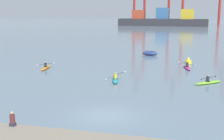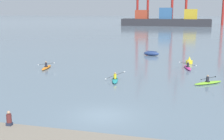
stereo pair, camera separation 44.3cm
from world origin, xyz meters
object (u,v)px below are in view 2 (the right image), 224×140
object	(u,v)px
container_barge	(166,20)
seated_onlooker	(9,119)
kayak_orange	(46,67)
kayak_magenta	(188,67)
kayak_teal	(115,79)
capsized_dinghy	(151,53)
channel_buoy	(189,61)
kayak_lime	(208,82)

from	to	relation	value
container_barge	seated_onlooker	world-z (taller)	container_barge
container_barge	kayak_orange	bearing A→B (deg)	-92.87
kayak_magenta	kayak_teal	size ratio (longest dim) A/B	1.00
kayak_orange	kayak_teal	size ratio (longest dim) A/B	1.00
capsized_dinghy	kayak_teal	size ratio (longest dim) A/B	0.81
capsized_dinghy	channel_buoy	size ratio (longest dim) A/B	2.78
kayak_lime	kayak_teal	distance (m)	9.46
kayak_magenta	kayak_orange	size ratio (longest dim) A/B	1.00
channel_buoy	kayak_magenta	size ratio (longest dim) A/B	0.29
kayak_magenta	kayak_lime	world-z (taller)	kayak_lime
container_barge	kayak_orange	size ratio (longest dim) A/B	12.24
kayak_lime	seated_onlooker	world-z (taller)	seated_onlooker
capsized_dinghy	channel_buoy	world-z (taller)	channel_buoy
kayak_lime	kayak_magenta	bearing A→B (deg)	104.76
kayak_teal	seated_onlooker	world-z (taller)	seated_onlooker
seated_onlooker	capsized_dinghy	bearing A→B (deg)	83.30
capsized_dinghy	kayak_magenta	size ratio (longest dim) A/B	0.81
kayak_lime	capsized_dinghy	bearing A→B (deg)	113.99
container_barge	kayak_teal	bearing A→B (deg)	-87.86
kayak_magenta	kayak_lime	bearing A→B (deg)	-75.24
channel_buoy	capsized_dinghy	bearing A→B (deg)	134.12
kayak_magenta	seated_onlooker	size ratio (longest dim) A/B	3.86
kayak_lime	container_barge	bearing A→B (deg)	96.70
kayak_orange	capsized_dinghy	bearing A→B (deg)	51.69
container_barge	kayak_orange	distance (m)	114.59
container_barge	seated_onlooker	bearing A→B (deg)	-89.23
container_barge	kayak_lime	bearing A→B (deg)	-83.30
capsized_dinghy	kayak_lime	bearing A→B (deg)	-66.01
capsized_dinghy	kayak_orange	world-z (taller)	kayak_orange
kayak_teal	seated_onlooker	bearing A→B (deg)	-99.90
kayak_teal	seated_onlooker	size ratio (longest dim) A/B	3.85
container_barge	kayak_teal	size ratio (longest dim) A/B	12.25
kayak_orange	kayak_teal	xyz separation A→B (m)	(10.17, -4.45, 0.00)
kayak_magenta	kayak_teal	distance (m)	11.54
kayak_teal	container_barge	bearing A→B (deg)	92.14
kayak_orange	channel_buoy	bearing A→B (deg)	25.21
channel_buoy	kayak_lime	xyz separation A→B (m)	(1.92, -11.74, -0.19)
container_barge	kayak_lime	world-z (taller)	container_barge
kayak_magenta	kayak_lime	xyz separation A→B (m)	(2.08, -7.89, 0.00)
kayak_magenta	channel_buoy	bearing A→B (deg)	87.54
container_barge	channel_buoy	distance (m)	106.80
capsized_dinghy	kayak_magenta	world-z (taller)	kayak_magenta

